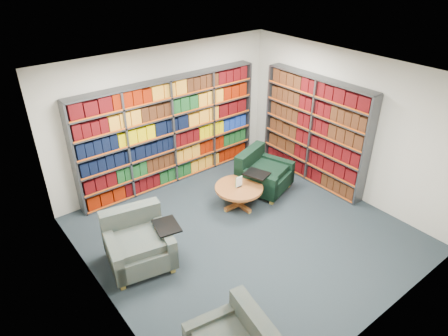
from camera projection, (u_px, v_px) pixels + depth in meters
room_shell at (247, 164)px, 6.33m from camera, size 5.02×5.02×2.82m
bookshelf_back at (171, 133)px, 8.08m from camera, size 4.00×0.28×2.20m
bookshelf_right at (314, 131)px, 8.15m from camera, size 0.28×2.50×2.20m
chair_teal_left at (138, 243)px, 6.26m from camera, size 1.22×1.12×0.86m
chair_green_right at (261, 174)px, 8.13m from camera, size 1.21×1.15×0.83m
coffee_table at (239, 191)px, 7.58m from camera, size 0.92×0.92×0.64m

